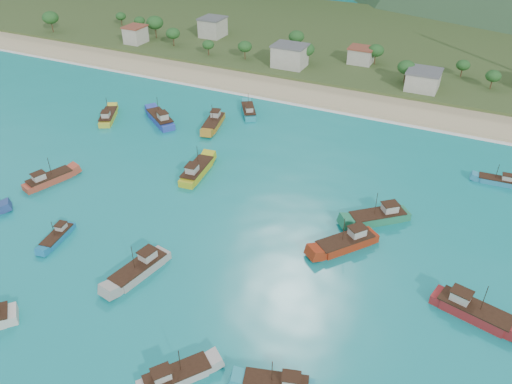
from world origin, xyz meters
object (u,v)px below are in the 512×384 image
at_px(boat_2, 346,243).
at_px(boat_18, 473,311).
at_px(boat_4, 160,119).
at_px(boat_13, 176,377).
at_px(boat_11, 58,237).
at_px(boat_19, 140,269).
at_px(boat_9, 108,117).
at_px(boat_25, 214,123).
at_px(boat_20, 378,217).
at_px(boat_24, 498,181).
at_px(boat_6, 249,111).
at_px(boat_8, 49,180).
at_px(boat_12, 197,171).

bearing_deg(boat_2, boat_18, -160.94).
xyz_separation_m(boat_4, boat_13, (48.44, -66.63, -0.26)).
xyz_separation_m(boat_11, boat_19, (19.54, -1.12, 0.37)).
distance_m(boat_9, boat_25, 29.46).
relative_size(boat_20, boat_24, 1.32).
relative_size(boat_6, boat_18, 0.83).
distance_m(boat_6, boat_11, 66.02).
xyz_separation_m(boat_9, boat_25, (28.08, 8.91, 0.08)).
relative_size(boat_9, boat_18, 0.88).
xyz_separation_m(boat_9, boat_11, (25.67, -45.71, -0.29)).
xyz_separation_m(boat_8, boat_13, (52.85, -30.48, -0.08)).
height_order(boat_18, boat_25, boat_18).
bearing_deg(boat_19, boat_12, -65.15).
height_order(boat_13, boat_18, boat_18).
bearing_deg(boat_24, boat_19, 133.80).
xyz_separation_m(boat_11, boat_13, (36.76, -16.32, 0.20)).
distance_m(boat_2, boat_19, 36.94).
bearing_deg(boat_20, boat_4, 32.95).
bearing_deg(boat_9, boat_20, -38.35).
relative_size(boat_2, boat_20, 1.01).
bearing_deg(boat_24, boat_25, 88.03).
relative_size(boat_4, boat_12, 1.00).
bearing_deg(boat_12, boat_2, -22.13).
relative_size(boat_2, boat_25, 0.97).
relative_size(boat_8, boat_11, 1.33).
relative_size(boat_8, boat_13, 1.15).
xyz_separation_m(boat_2, boat_4, (-60.90, 29.44, 0.05)).
relative_size(boat_9, boat_24, 1.26).
relative_size(boat_2, boat_8, 1.04).
bearing_deg(boat_24, boat_2, 142.94).
xyz_separation_m(boat_8, boat_24, (88.96, 42.09, -0.23)).
bearing_deg(boat_2, boat_4, 12.25).
distance_m(boat_20, boat_25, 55.32).
distance_m(boat_2, boat_6, 61.22).
bearing_deg(boat_18, boat_11, -65.88).
relative_size(boat_9, boat_13, 1.13).
bearing_deg(boat_18, boat_13, -36.14).
height_order(boat_8, boat_11, boat_8).
bearing_deg(boat_13, boat_8, -172.64).
height_order(boat_6, boat_8, boat_8).
distance_m(boat_13, boat_24, 81.06).
bearing_deg(boat_25, boat_8, 51.95).
height_order(boat_4, boat_25, boat_4).
distance_m(boat_18, boat_24, 43.14).
height_order(boat_4, boat_18, boat_4).
bearing_deg(boat_25, boat_18, 135.60).
relative_size(boat_12, boat_18, 0.98).
relative_size(boat_6, boat_24, 1.21).
height_order(boat_18, boat_20, boat_18).
xyz_separation_m(boat_9, boat_20, (78.22, -14.45, 0.14)).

